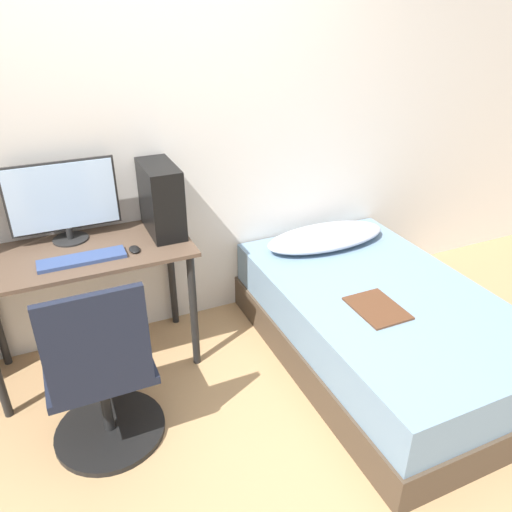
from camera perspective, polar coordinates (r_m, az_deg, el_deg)
name	(u,v)px	position (r m, az deg, el deg)	size (l,w,h in m)	color
ground_plane	(239,480)	(2.50, -1.98, -24.26)	(14.00, 14.00, 0.00)	tan
wall_back	(141,136)	(2.97, -13.04, 13.20)	(8.00, 0.05, 2.50)	silver
desk	(86,271)	(2.86, -18.83, -1.60)	(1.14, 0.56, 0.75)	brown
office_chair	(103,385)	(2.49, -17.12, -13.90)	(0.54, 0.54, 0.95)	black
bed	(380,325)	(3.05, 14.00, -7.71)	(1.11, 1.82, 0.47)	#4C3D2D
pillow	(326,237)	(3.36, 7.99, 2.17)	(0.85, 0.36, 0.11)	#B2B7C6
magazine	(377,308)	(2.75, 13.68, -5.82)	(0.24, 0.32, 0.01)	#56331E
monitor	(63,200)	(2.86, -21.18, 6.00)	(0.57, 0.19, 0.45)	black
keyboard	(82,259)	(2.70, -19.26, -0.34)	(0.44, 0.12, 0.02)	#33477A
pc_tower	(161,199)	(2.84, -10.81, 6.43)	(0.18, 0.38, 0.39)	black
mouse	(134,249)	(2.72, -13.72, 0.75)	(0.06, 0.09, 0.02)	black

